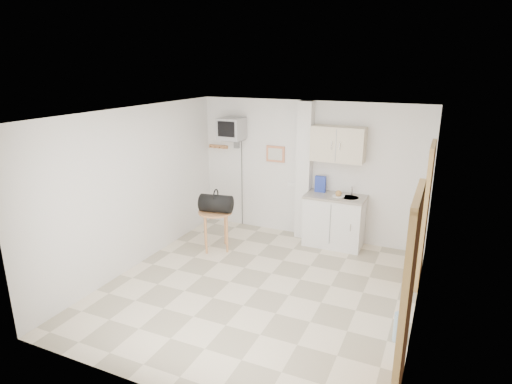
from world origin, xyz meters
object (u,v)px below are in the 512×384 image
at_px(round_table, 215,217).
at_px(water_bottle, 399,327).
at_px(duffel_bag, 216,203).
at_px(crt_television, 232,129).

distance_m(round_table, water_bottle, 3.54).
distance_m(round_table, duffel_bag, 0.26).
height_order(crt_television, duffel_bag, crt_television).
xyz_separation_m(duffel_bag, water_bottle, (3.19, -1.38, -0.67)).
bearing_deg(crt_television, duffel_bag, -77.36).
xyz_separation_m(crt_television, duffel_bag, (0.24, -1.08, -1.09)).
relative_size(duffel_bag, water_bottle, 1.48).
xyz_separation_m(crt_television, round_table, (0.21, -1.05, -1.34)).
bearing_deg(duffel_bag, round_table, 134.00).
distance_m(duffel_bag, water_bottle, 3.54).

